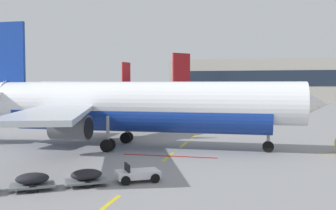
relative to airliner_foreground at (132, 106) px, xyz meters
name	(u,v)px	position (x,y,z in m)	size (l,w,h in m)	color
apron_paint_markings	(198,133)	(4.45, 12.21, -3.95)	(8.00, 96.29, 0.01)	yellow
airliner_foreground	(132,106)	(0.00, 0.00, 0.00)	(34.68, 34.63, 12.20)	white
airliner_mid_left	(125,94)	(-14.19, 38.51, 0.18)	(29.37, 31.79, 12.74)	silver
airliner_far_right	(147,91)	(-22.81, 82.97, -0.01)	(34.07, 34.64, 12.16)	silver
baggage_train	(61,179)	(0.61, -14.79, -3.42)	(10.59, 7.42, 1.14)	silver
terminal_satellite	(309,81)	(28.40, 111.12, 3.34)	(95.78, 22.01, 16.15)	#9E998E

